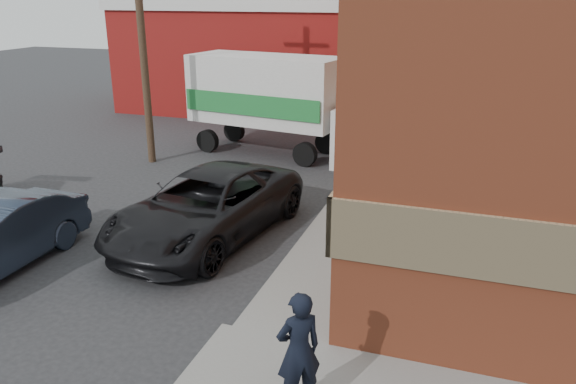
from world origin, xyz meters
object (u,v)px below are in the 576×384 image
Objects in this scene: utility_pole at (141,25)px; man at (299,350)px; box_truck at (283,100)px; warehouse at (289,54)px; suv_a at (207,206)px.

utility_pole is 4.92× the size of man.
utility_pole is 1.19× the size of box_truck.
box_truck is (2.70, -8.61, -0.72)m from warehouse.
man is (8.95, -10.55, -3.71)m from utility_pole.
warehouse is 2.15× the size of box_truck.
suv_a is at bearing -76.03° from box_truck.
suv_a is (4.92, -5.37, -3.92)m from utility_pole.
utility_pole is at bearing 140.81° from suv_a.
man is 0.24× the size of box_truck.
box_truck is (-4.75, 12.94, 1.06)m from man.
utility_pole is 5.51m from box_truck.
suv_a is 0.78× the size of box_truck.
warehouse is at bearing 116.11° from box_truck.
man is at bearing -61.15° from box_truck.
warehouse is at bearing 82.23° from utility_pole.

